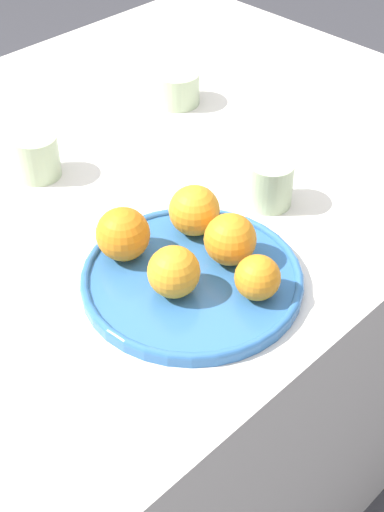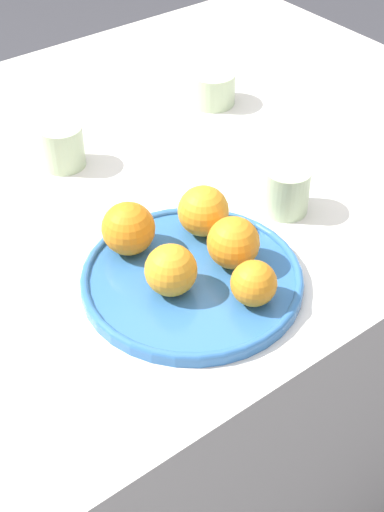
{
  "view_description": "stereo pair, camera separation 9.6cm",
  "coord_description": "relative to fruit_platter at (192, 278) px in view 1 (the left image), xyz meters",
  "views": [
    {
      "loc": [
        -0.61,
        -0.81,
        1.42
      ],
      "look_at": [
        -0.09,
        -0.3,
        0.79
      ],
      "focal_mm": 50.0,
      "sensor_mm": 36.0,
      "label": 1
    },
    {
      "loc": [
        -0.53,
        -0.88,
        1.42
      ],
      "look_at": [
        -0.09,
        -0.3,
        0.79
      ],
      "focal_mm": 50.0,
      "sensor_mm": 36.0,
      "label": 2
    }
  ],
  "objects": [
    {
      "name": "ground_plane",
      "position": [
        0.09,
        0.3,
        -0.75
      ],
      "size": [
        12.0,
        12.0,
        0.0
      ],
      "primitive_type": "plane",
      "color": "#38383D"
    },
    {
      "name": "table",
      "position": [
        0.09,
        0.3,
        -0.38
      ],
      "size": [
        1.44,
        1.01,
        0.74
      ],
      "color": "silver",
      "rests_on": "ground_plane"
    },
    {
      "name": "fruit_platter",
      "position": [
        0.0,
        0.0,
        0.0
      ],
      "size": [
        0.31,
        0.31,
        0.02
      ],
      "color": "#336BAD",
      "rests_on": "table"
    },
    {
      "name": "orange_0",
      "position": [
        -0.04,
        -0.0,
        0.04
      ],
      "size": [
        0.07,
        0.07,
        0.07
      ],
      "color": "orange",
      "rests_on": "fruit_platter"
    },
    {
      "name": "orange_1",
      "position": [
        0.06,
        -0.01,
        0.04
      ],
      "size": [
        0.07,
        0.07,
        0.07
      ],
      "color": "orange",
      "rests_on": "fruit_platter"
    },
    {
      "name": "orange_2",
      "position": [
        -0.04,
        0.1,
        0.04
      ],
      "size": [
        0.08,
        0.08,
        0.08
      ],
      "color": "orange",
      "rests_on": "fruit_platter"
    },
    {
      "name": "orange_3",
      "position": [
        0.07,
        0.07,
        0.04
      ],
      "size": [
        0.08,
        0.08,
        0.08
      ],
      "color": "orange",
      "rests_on": "fruit_platter"
    },
    {
      "name": "orange_4",
      "position": [
        0.03,
        -0.09,
        0.03
      ],
      "size": [
        0.06,
        0.06,
        0.06
      ],
      "color": "orange",
      "rests_on": "fruit_platter"
    },
    {
      "name": "cup_0",
      "position": [
        0.22,
        0.05,
        0.03
      ],
      "size": [
        0.07,
        0.07,
        0.07
      ],
      "color": "#B7CC9E",
      "rests_on": "table"
    },
    {
      "name": "cup_1",
      "position": [
        0.34,
        0.39,
        0.02
      ],
      "size": [
        0.09,
        0.09,
        0.06
      ],
      "color": "#B7CC9E",
      "rests_on": "table"
    },
    {
      "name": "cup_2",
      "position": [
        0.01,
        0.37,
        0.03
      ],
      "size": [
        0.07,
        0.07,
        0.07
      ],
      "color": "#B7CC9E",
      "rests_on": "table"
    }
  ]
}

